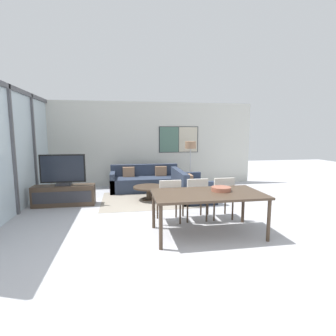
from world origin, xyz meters
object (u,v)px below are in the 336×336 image
(sofa_main, at_px, (145,182))
(dining_chair_centre, at_px, (196,196))
(coffee_table, at_px, (149,190))
(dining_chair_left, at_px, (169,198))
(television, at_px, (63,170))
(dining_table, at_px, (208,196))
(floor_lamp, at_px, (190,149))
(tv_console, at_px, (64,195))
(sofa_side, at_px, (190,189))
(fruit_bowl, at_px, (221,189))
(dining_chair_right, at_px, (222,195))

(sofa_main, distance_m, dining_chair_centre, 3.12)
(coffee_table, relative_size, dining_chair_left, 0.96)
(television, height_order, dining_table, television)
(television, height_order, dining_chair_centre, television)
(television, bearing_deg, floor_lamp, 19.90)
(tv_console, xyz_separation_m, dining_table, (2.90, -2.38, 0.44))
(sofa_main, bearing_deg, tv_console, -146.68)
(sofa_side, relative_size, fruit_bowl, 4.63)
(dining_chair_left, bearing_deg, television, 144.65)
(dining_chair_centre, height_order, fruit_bowl, dining_chair_centre)
(fruit_bowl, bearing_deg, television, 144.45)
(sofa_side, distance_m, coffee_table, 1.11)
(television, xyz_separation_m, dining_table, (2.90, -2.38, -0.19))
(tv_console, bearing_deg, sofa_side, 2.89)
(sofa_main, relative_size, dining_chair_right, 2.40)
(sofa_main, bearing_deg, fruit_bowl, -73.99)
(dining_chair_right, xyz_separation_m, floor_lamp, (0.08, 2.89, 0.78))
(tv_console, height_order, sofa_main, sofa_main)
(sofa_main, height_order, floor_lamp, floor_lamp)
(coffee_table, bearing_deg, tv_console, -174.81)
(sofa_main, xyz_separation_m, dining_table, (0.77, -3.78, 0.42))
(television, distance_m, coffee_table, 2.22)
(dining_chair_left, xyz_separation_m, dining_chair_right, (1.12, 0.05, 0.00))
(coffee_table, relative_size, fruit_bowl, 2.41)
(coffee_table, height_order, dining_chair_right, dining_chair_right)
(sofa_main, bearing_deg, sofa_side, -48.11)
(dining_table, bearing_deg, dining_chair_centre, 90.00)
(dining_chair_centre, bearing_deg, dining_chair_right, 0.63)
(dining_chair_left, bearing_deg, dining_chair_centre, 4.81)
(dining_chair_left, height_order, floor_lamp, floor_lamp)
(coffee_table, bearing_deg, dining_chair_right, -53.47)
(television, bearing_deg, sofa_side, 2.88)
(floor_lamp, bearing_deg, coffee_table, -142.41)
(sofa_side, bearing_deg, dining_chair_right, -172.75)
(tv_console, xyz_separation_m, dining_chair_centre, (2.90, -1.61, 0.25))
(sofa_main, height_order, dining_table, sofa_main)
(sofa_main, bearing_deg, coffee_table, -90.00)
(sofa_main, relative_size, floor_lamp, 1.41)
(dining_table, distance_m, dining_chair_centre, 0.79)
(dining_table, relative_size, dining_chair_right, 2.17)
(floor_lamp, bearing_deg, dining_table, -99.97)
(dining_table, bearing_deg, television, 140.68)
(television, xyz_separation_m, coffee_table, (2.13, 0.19, -0.61))
(dining_table, height_order, floor_lamp, floor_lamp)
(dining_chair_left, bearing_deg, dining_chair_right, 2.72)
(dining_table, distance_m, dining_chair_left, 0.93)
(television, height_order, sofa_main, television)
(television, xyz_separation_m, fruit_bowl, (3.18, -2.28, -0.09))
(dining_chair_right, height_order, floor_lamp, floor_lamp)
(tv_console, xyz_separation_m, television, (-0.00, 0.00, 0.63))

